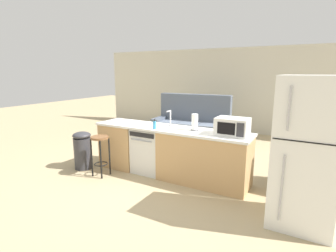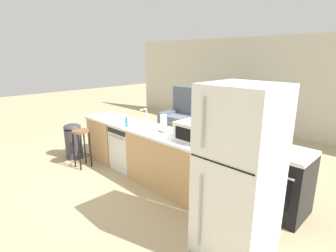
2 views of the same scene
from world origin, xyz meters
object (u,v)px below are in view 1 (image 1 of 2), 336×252
(microwave, at_px, (232,127))
(paper_towel_roll, at_px, (195,122))
(refrigerator, at_px, (306,153))
(kettle, at_px, (298,128))
(bar_stool, at_px, (100,147))
(couch, at_px, (192,127))
(dishwasher, at_px, (151,150))
(stove_range, at_px, (306,163))
(trash_bin, at_px, (83,150))
(soap_bottle, at_px, (155,125))

(microwave, relative_size, paper_towel_roll, 1.77)
(refrigerator, relative_size, paper_towel_roll, 6.56)
(kettle, height_order, bar_stool, kettle)
(couch, bearing_deg, dishwasher, -83.88)
(kettle, bearing_deg, microwave, -142.71)
(bar_stool, bearing_deg, dishwasher, 42.62)
(microwave, height_order, paper_towel_roll, paper_towel_roll)
(paper_towel_roll, bearing_deg, refrigerator, -18.72)
(microwave, bearing_deg, refrigerator, -27.38)
(kettle, xyz_separation_m, bar_stool, (-3.12, -1.31, -0.45))
(stove_range, height_order, bar_stool, stove_range)
(dishwasher, distance_m, bar_stool, 0.94)
(refrigerator, bearing_deg, paper_towel_roll, 161.28)
(bar_stool, bearing_deg, couch, 82.25)
(microwave, height_order, kettle, microwave)
(dishwasher, xyz_separation_m, trash_bin, (-1.25, -0.53, -0.04))
(dishwasher, bearing_deg, kettle, 15.58)
(stove_range, xyz_separation_m, kettle, (-0.17, 0.13, 0.53))
(soap_bottle, height_order, bar_stool, soap_bottle)
(refrigerator, height_order, microwave, refrigerator)
(stove_range, relative_size, trash_bin, 1.22)
(dishwasher, height_order, stove_range, stove_range)
(paper_towel_roll, height_order, kettle, paper_towel_roll)
(dishwasher, bearing_deg, trash_bin, -157.04)
(dishwasher, height_order, paper_towel_roll, paper_towel_roll)
(stove_range, height_order, trash_bin, stove_range)
(paper_towel_roll, distance_m, couch, 2.76)
(stove_range, distance_m, couch, 3.44)
(dishwasher, bearing_deg, couch, 96.12)
(paper_towel_roll, bearing_deg, trash_bin, -165.22)
(microwave, height_order, trash_bin, microwave)
(paper_towel_roll, bearing_deg, couch, 115.26)
(stove_range, bearing_deg, bar_stool, -160.27)
(microwave, bearing_deg, couch, 126.24)
(refrigerator, xyz_separation_m, trash_bin, (-3.85, 0.02, -0.55))
(stove_range, distance_m, refrigerator, 1.20)
(soap_bottle, xyz_separation_m, couch, (-0.50, 2.68, -0.58))
(trash_bin, bearing_deg, soap_bottle, 11.82)
(paper_towel_roll, xyz_separation_m, trash_bin, (-2.14, -0.56, -0.66))
(refrigerator, distance_m, microwave, 1.20)
(microwave, distance_m, couch, 3.12)
(stove_range, distance_m, trash_bin, 4.00)
(kettle, height_order, trash_bin, kettle)
(kettle, bearing_deg, trash_bin, -161.84)
(bar_stool, xyz_separation_m, couch, (0.42, 3.09, -0.14))
(bar_stool, distance_m, couch, 3.12)
(soap_bottle, bearing_deg, paper_towel_roll, 21.23)
(kettle, distance_m, bar_stool, 3.41)
(dishwasher, relative_size, microwave, 1.68)
(couch, bearing_deg, paper_towel_roll, -64.74)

